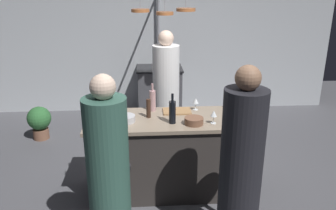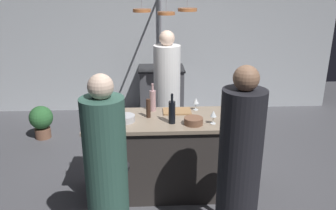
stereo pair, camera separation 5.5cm
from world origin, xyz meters
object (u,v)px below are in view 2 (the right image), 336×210
Objects in this scene: chef at (167,98)px; mixing_bowl_steel at (125,118)px; guest_right at (239,171)px; wine_glass_near_left_guest at (196,101)px; bar_stool_left at (117,193)px; stove_range at (161,91)px; potted_plant at (41,120)px; mixing_bowl_wooden at (193,121)px; wine_bottle_amber at (237,100)px; wine_bottle_dark at (172,112)px; wine_glass_near_right_guest at (213,114)px; guest_left at (107,178)px; pepper_mill at (148,108)px; wine_bottle_red at (93,117)px; bar_stool_right at (231,190)px; cutting_board at (177,111)px; wine_bottle_rose at (153,100)px; wine_bottle_green at (96,110)px.

mixing_bowl_steel is at bearing -114.43° from chef.
guest_right is 1.26m from wine_glass_near_left_guest.
bar_stool_left is 0.79m from mixing_bowl_steel.
stove_range is 1.71× the size of potted_plant.
guest_right reaches higher than bar_stool_left.
mixing_bowl_wooden is at bearing 110.34° from guest_right.
wine_bottle_dark is (-0.77, -0.35, 0.01)m from wine_bottle_amber.
stove_range is 6.10× the size of wine_glass_near_right_guest.
chef is 2.05m from potted_plant.
guest_right reaches higher than stove_range.
stove_range is 4.28× the size of mixing_bowl_steel.
pepper_mill is (0.35, 1.03, 0.23)m from guest_left.
wine_bottle_red reaches higher than stove_range.
bar_stool_right is at bearing -74.32° from wine_glass_near_right_guest.
cutting_board is 0.98× the size of wine_bottle_rose.
guest_left is 1.55m from wine_glass_near_left_guest.
cutting_board is 1.09× the size of wine_bottle_green.
pepper_mill is 0.71m from wine_glass_near_right_guest.
guest_right is (-0.04, -0.36, 0.42)m from bar_stool_right.
mixing_bowl_steel is at bearing 138.09° from guest_right.
wine_glass_near_left_guest is at bearing 22.44° from wine_bottle_red.
chef is 1.24m from mixing_bowl_wooden.
guest_left is at bearing -107.68° from wine_bottle_rose.
stove_range is 3.49m from guest_right.
wine_bottle_dark and wine_bottle_rose have the same top height.
wine_bottle_amber is 1.30m from mixing_bowl_steel.
guest_right is at bearing -18.43° from bar_stool_left.
wine_bottle_red reaches higher than mixing_bowl_steel.
wine_bottle_dark is 1.00× the size of wine_bottle_rose.
bar_stool_right is at bearing -24.76° from wine_bottle_green.
guest_left reaches higher than cutting_board.
guest_left is 3.20× the size of potted_plant.
wine_glass_near_right_guest reaches higher than cutting_board.
bar_stool_left is 0.54m from guest_left.
stove_range is 2.31m from cutting_board.
wine_bottle_dark reaches higher than wine_bottle_red.
guest_right is 1.44m from wine_bottle_rose.
wine_bottle_green is (-1.37, 0.63, 0.64)m from bar_stool_right.
wine_bottle_dark is at bearing 55.14° from guest_left.
mixing_bowl_wooden is at bearing -45.87° from wine_bottle_rose.
pepper_mill is at bearing -95.24° from stove_range.
guest_right is 1.23m from wine_bottle_amber.
bar_stool_left is 2.09× the size of wine_bottle_dark.
wine_glass_near_right_guest is (0.68, -0.22, 0.00)m from pepper_mill.
cutting_board is at bearing -33.99° from potted_plant.
guest_left is 8.38× the size of mixing_bowl_wooden.
wine_bottle_dark is (0.25, -0.18, 0.02)m from pepper_mill.
guest_left is 1.11m from guest_right.
bar_stool_left is at bearing -57.74° from potted_plant.
guest_right is 11.71× the size of wine_glass_near_right_guest.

